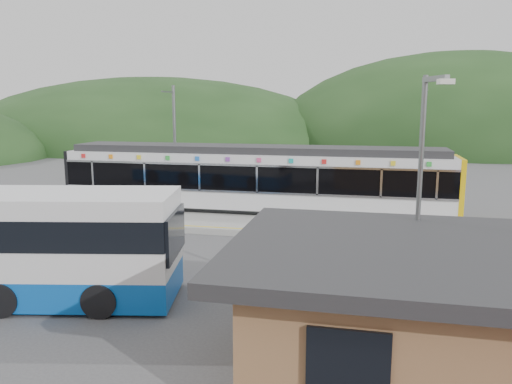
# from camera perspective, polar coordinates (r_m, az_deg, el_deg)

# --- Properties ---
(ground) EXTENTS (120.00, 120.00, 0.00)m
(ground) POSITION_cam_1_polar(r_m,az_deg,el_deg) (20.70, 0.36, -6.53)
(ground) COLOR #4C4C4F
(ground) RESTS_ON ground
(hills) EXTENTS (146.00, 149.00, 26.00)m
(hills) POSITION_cam_1_polar(r_m,az_deg,el_deg) (25.46, 16.74, -3.82)
(hills) COLOR #1E3D19
(hills) RESTS_ON ground
(platform) EXTENTS (26.00, 3.20, 0.30)m
(platform) POSITION_cam_1_polar(r_m,az_deg,el_deg) (23.78, 2.04, -3.98)
(platform) COLOR #9E9E99
(platform) RESTS_ON ground
(yellow_line) EXTENTS (26.00, 0.10, 0.01)m
(yellow_line) POSITION_cam_1_polar(r_m,az_deg,el_deg) (22.51, 1.44, -4.37)
(yellow_line) COLOR yellow
(yellow_line) RESTS_ON platform
(train) EXTENTS (20.44, 3.01, 3.74)m
(train) POSITION_cam_1_polar(r_m,az_deg,el_deg) (26.32, -0.22, 1.63)
(train) COLOR black
(train) RESTS_ON ground
(catenary_mast_west) EXTENTS (0.18, 1.80, 7.00)m
(catenary_mast_west) POSITION_cam_1_polar(r_m,az_deg,el_deg) (30.20, -9.29, 5.59)
(catenary_mast_west) COLOR slate
(catenary_mast_west) RESTS_ON ground
(catenary_mast_east) EXTENTS (0.18, 1.80, 7.00)m
(catenary_mast_east) POSITION_cam_1_polar(r_m,az_deg,el_deg) (28.20, 18.29, 4.92)
(catenary_mast_east) COLOR slate
(catenary_mast_east) RESTS_ON ground
(station_shelter) EXTENTS (9.20, 6.20, 3.00)m
(station_shelter) POSITION_cam_1_polar(r_m,az_deg,el_deg) (11.41, 21.29, -12.96)
(station_shelter) COLOR olive
(station_shelter) RESTS_ON ground
(lamp_post) EXTENTS (0.48, 1.19, 6.57)m
(lamp_post) POSITION_cam_1_polar(r_m,az_deg,el_deg) (12.91, 18.25, 0.71)
(lamp_post) COLOR slate
(lamp_post) RESTS_ON ground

